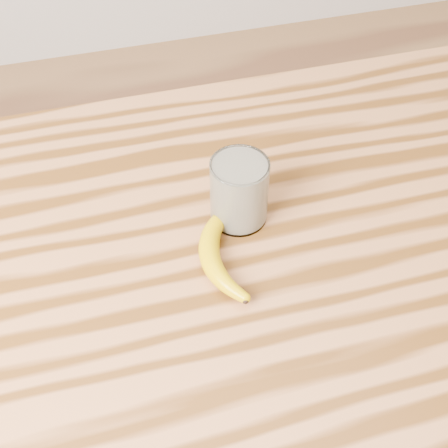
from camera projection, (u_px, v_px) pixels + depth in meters
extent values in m
cube|color=#9C6336|center=(255.00, 240.00, 1.00)|extent=(1.20, 0.80, 0.04)
cylinder|color=brown|center=(407.00, 214.00, 1.65)|extent=(0.06, 0.06, 0.86)
cylinder|color=white|center=(239.00, 191.00, 0.97)|extent=(0.09, 0.09, 0.11)
torus|color=white|center=(240.00, 165.00, 0.93)|extent=(0.09, 0.09, 0.00)
cylinder|color=#F3E8C0|center=(239.00, 192.00, 0.97)|extent=(0.08, 0.08, 0.11)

